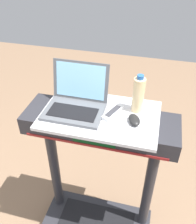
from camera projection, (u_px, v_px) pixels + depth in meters
desk_board at (100, 115)px, 1.41m from camera, size 0.66×0.42×0.02m
laptop at (76, 101)px, 1.42m from camera, size 0.33×0.28×0.24m
computer_mouse at (134, 120)px, 1.34m from camera, size 0.09×0.12×0.03m
water_bottle at (138, 95)px, 1.37m from camera, size 0.07×0.07×0.23m
tv_remote at (113, 112)px, 1.40m from camera, size 0.10×0.17×0.02m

